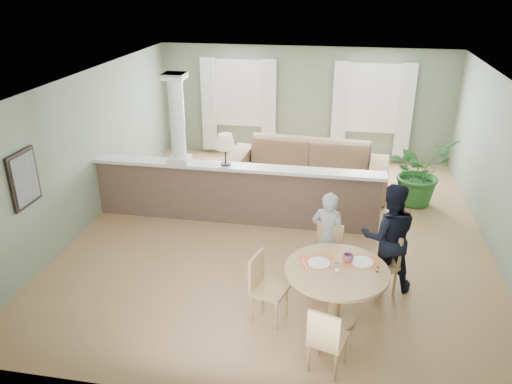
% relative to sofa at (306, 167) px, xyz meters
% --- Properties ---
extents(ground, '(8.00, 8.00, 0.00)m').
position_rel_sofa_xyz_m(ground, '(-0.25, -1.99, -0.49)').
color(ground, tan).
rests_on(ground, ground).
extents(room_shell, '(7.02, 8.02, 2.71)m').
position_rel_sofa_xyz_m(room_shell, '(-0.28, -1.36, 1.32)').
color(room_shell, gray).
rests_on(room_shell, ground).
extents(pony_wall, '(5.32, 0.38, 2.70)m').
position_rel_sofa_xyz_m(pony_wall, '(-1.24, -1.79, 0.21)').
color(pony_wall, brown).
rests_on(pony_wall, ground).
extents(sofa, '(3.46, 1.56, 0.98)m').
position_rel_sofa_xyz_m(sofa, '(0.00, 0.00, 0.00)').
color(sofa, '#8F724E').
rests_on(sofa, ground).
extents(houseplant, '(1.61, 1.60, 1.35)m').
position_rel_sofa_xyz_m(houseplant, '(2.24, -0.35, 0.18)').
color(houseplant, '#286428').
rests_on(houseplant, ground).
extents(dining_table, '(1.33, 1.33, 0.91)m').
position_rel_sofa_xyz_m(dining_table, '(0.76, -4.39, 0.15)').
color(dining_table, tan).
rests_on(dining_table, ground).
extents(chair_far_boy, '(0.48, 0.48, 0.91)m').
position_rel_sofa_xyz_m(chair_far_boy, '(0.61, -3.49, 0.01)').
color(chair_far_boy, tan).
rests_on(chair_far_boy, ground).
extents(chair_far_man, '(0.59, 0.59, 0.92)m').
position_rel_sofa_xyz_m(chair_far_man, '(1.40, -3.62, 0.02)').
color(chair_far_man, tan).
rests_on(chair_far_man, ground).
extents(chair_near, '(0.50, 0.50, 0.88)m').
position_rel_sofa_xyz_m(chair_near, '(0.69, -5.35, -0.01)').
color(chair_near, tan).
rests_on(chair_near, ground).
extents(chair_side, '(0.52, 0.52, 0.94)m').
position_rel_sofa_xyz_m(chair_side, '(-0.16, -4.49, 0.03)').
color(chair_side, tan).
rests_on(chair_side, ground).
extents(child_person, '(0.57, 0.45, 1.39)m').
position_rel_sofa_xyz_m(child_person, '(0.60, -3.33, 0.20)').
color(child_person, '#9B9BA0').
rests_on(child_person, ground).
extents(man_person, '(0.84, 0.69, 1.63)m').
position_rel_sofa_xyz_m(man_person, '(1.45, -3.45, 0.32)').
color(man_person, black).
rests_on(man_person, ground).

